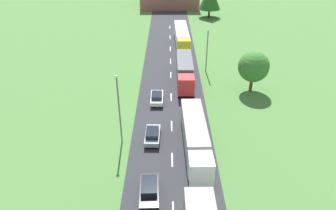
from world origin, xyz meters
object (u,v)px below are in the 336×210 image
car_second (149,191)px  car_fourth (156,97)px  lamppost_second (118,107)px  lamppost_third (206,48)px  truck_second (195,137)px  truck_third (184,70)px  car_third (152,135)px  truck_fourth (181,37)px  tree_pine (253,67)px

car_second → car_fourth: (0.18, 18.65, -0.07)m
lamppost_second → car_second: bearing=-67.2°
car_fourth → lamppost_third: lamppost_third is taller
lamppost_third → truck_second: bearing=-99.0°
car_second → lamppost_third: bearing=74.0°
truck_second → truck_third: bearing=91.2°
car_third → car_fourth: 9.35m
truck_second → truck_fourth: (-0.24, 35.22, 0.05)m
car_second → car_third: bearing=90.4°
car_fourth → tree_pine: bearing=14.1°
car_second → lamppost_second: size_ratio=0.51×
truck_second → car_second: bearing=-124.6°
truck_third → car_third: truck_third is taller
truck_second → car_third: truck_second is taller
truck_third → car_third: (-4.62, -16.22, -1.27)m
car_fourth → car_second: bearing=-90.5°
tree_pine → car_second: bearing=-123.5°
car_second → lamppost_third: (8.47, 29.50, 3.44)m
truck_third → car_second: size_ratio=2.58×
truck_third → truck_fourth: (0.13, 16.83, 0.05)m
lamppost_second → tree_pine: 22.85m
car_third → truck_fourth: bearing=81.8°
car_third → car_fourth: bearing=88.5°
car_second → tree_pine: tree_pine is taller
truck_fourth → lamppost_third: 13.58m
car_second → car_third: 9.30m
car_second → truck_fourth: bearing=83.7°
car_second → car_fourth: bearing=89.5°
car_third → lamppost_second: size_ratio=0.46×
car_third → lamppost_third: bearing=67.1°
tree_pine → truck_third: bearing=162.5°
car_fourth → lamppost_second: (-3.97, -9.65, 4.15)m
lamppost_second → tree_pine: lamppost_second is taller
car_fourth → car_third: bearing=-91.5°
car_second → car_third: size_ratio=1.12×
truck_fourth → car_third: truck_fourth is taller
truck_second → car_second: 8.75m
truck_third → lamppost_third: size_ratio=1.53×
car_fourth → tree_pine: (14.59, 3.65, 3.30)m
truck_second → car_third: size_ratio=3.15×
car_fourth → lamppost_third: size_ratio=0.52×
lamppost_third → tree_pine: lamppost_third is taller
truck_fourth → tree_pine: 22.54m
lamppost_third → lamppost_second: bearing=-120.9°
truck_second → car_second: (-4.92, -7.13, -1.19)m
car_third → car_fourth: (0.25, 9.34, 0.00)m
truck_second → lamppost_second: bearing=167.9°
lamppost_second → car_fourth: bearing=67.6°
lamppost_second → truck_fourth: bearing=75.8°
lamppost_second → lamppost_third: (12.27, 20.50, -0.63)m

